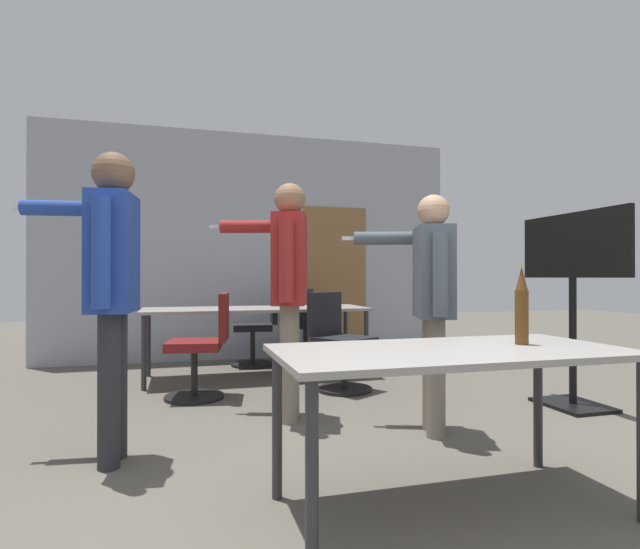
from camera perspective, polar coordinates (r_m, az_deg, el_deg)
name	(u,v)px	position (r m, az deg, el deg)	size (l,w,h in m)	color
back_wall	(258,247)	(6.75, -7.13, 3.13)	(5.46, 0.12, 2.99)	#A3A8B2
conference_table_near	(451,364)	(2.43, 14.69, -9.90)	(1.63, 0.79, 0.75)	gray
conference_table_far	(257,313)	(5.45, -7.24, -4.38)	(2.38, 0.82, 0.75)	gray
tv_screen	(573,284)	(4.66, 26.93, -1.03)	(0.44, 1.15, 1.62)	black
person_near_casual	(288,276)	(3.80, -3.70, -0.14)	(0.76, 0.79, 1.79)	slate
person_right_polo	(431,289)	(3.53, 12.61, -1.62)	(0.70, 0.75, 1.65)	slate
person_left_plaid	(110,272)	(3.14, -22.83, 0.26)	(0.79, 0.66, 1.81)	#28282D
office_chair_mid_tucked	(303,328)	(6.30, -1.96, -6.10)	(0.68, 0.69, 0.94)	black
office_chair_side_rolled	(259,330)	(6.18, -6.99, -6.26)	(0.57, 0.52, 0.93)	black
office_chair_near_pushed	(203,349)	(4.61, -13.22, -8.28)	(0.59, 0.53, 0.93)	black
office_chair_far_right	(339,344)	(4.84, 2.14, -7.95)	(0.65, 0.68, 0.93)	black
beer_bottle	(522,307)	(2.65, 22.06, -3.45)	(0.06, 0.06, 0.39)	#563314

